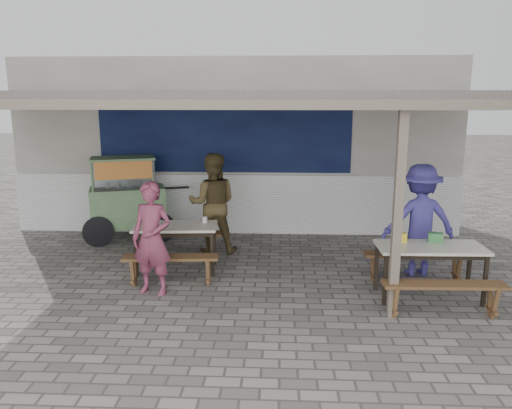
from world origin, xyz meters
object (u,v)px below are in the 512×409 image
Objects in this scene: condiment_jar at (205,220)px; patron_street_side at (152,239)px; patron_right_table at (419,220)px; tissue_box at (401,237)px; bench_right_street at (444,291)px; condiment_bowl at (156,223)px; table_left at (176,230)px; bench_right_wall at (416,260)px; bench_left_wall at (181,239)px; table_right at (430,251)px; patron_wall_side at (213,203)px; vendor_cart at (127,195)px; donation_box at (436,237)px; bench_left_street at (171,264)px.

patron_street_side is at bearing -116.22° from condiment_jar.
patron_right_table is 0.93m from tissue_box.
bench_right_street is 4.38m from condiment_bowl.
table_left reaches higher than bench_right_wall.
patron_right_table is at bearing 85.48° from bench_right_street.
table_left is 0.72m from bench_left_wall.
patron_wall_side reaches higher than table_right.
vendor_cart is 14.63× the size of tissue_box.
tissue_box is at bearing -177.01° from donation_box.
patron_right_table is at bearing 70.60° from bench_right_wall.
bench_left_street is at bearing 174.13° from table_right.
table_left is at bearing -4.07° from patron_right_table.
table_left is 0.84× the size of patron_street_side.
bench_right_wall is at bearing -9.13° from table_left.
table_left is 14.57× the size of condiment_jar.
patron_right_table is (3.86, -0.59, 0.54)m from bench_left_wall.
condiment_bowl reaches higher than bench_left_street.
bench_right_street is 0.99m from tissue_box.
bench_right_street is 3.75m from condiment_jar.
patron_right_table is at bearing 59.99° from tissue_box.
bench_right_street is at bearing -18.12° from bench_left_street.
table_right is at bearing -19.07° from condiment_jar.
donation_box is (0.12, 0.20, 0.15)m from table_right.
bench_left_wall is at bearing 155.95° from table_right.
table_left is 7.71× the size of condiment_bowl.
patron_street_side is at bearing -84.49° from vendor_cart.
table_left is at bearing -11.26° from condiment_bowl.
patron_wall_side is (0.51, 0.37, 0.56)m from bench_left_wall.
condiment_jar reaches higher than bench_right_street.
table_right is 3.79m from patron_wall_side.
bench_left_wall is 4.35m from bench_right_street.
bench_left_wall is (-0.10, 1.28, 0.00)m from bench_left_street.
vendor_cart reaches higher than bench_right_wall.
bench_left_street is 7.20× the size of donation_box.
bench_left_wall is 0.74× the size of vendor_cart.
tissue_box is at bearing -46.28° from vendor_cart.
patron_wall_side reaches higher than table_left.
bench_right_wall is (-0.02, 0.62, -0.33)m from table_right.
vendor_cart reaches higher than condiment_bowl.
bench_left_wall and bench_right_wall have the same top height.
bench_right_wall is (3.64, 0.33, 0.01)m from bench_left_street.
bench_left_wall is at bearing 33.00° from patron_wall_side.
bench_right_wall is 0.81× the size of vendor_cart.
table_right reaches higher than bench_right_wall.
bench_right_wall is 11.89× the size of tissue_box.
table_left is 4.04m from bench_right_street.
patron_wall_side reaches higher than vendor_cart.
patron_right_table reaches higher than bench_left_street.
patron_right_table is 18.89× the size of condiment_jar.
tissue_box is (-0.36, 0.17, 0.14)m from table_right.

